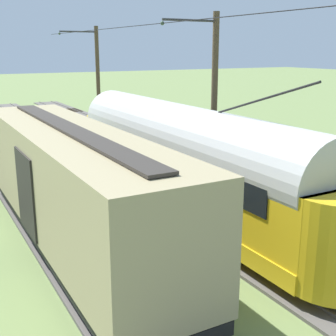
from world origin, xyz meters
The scene contains 10 objects.
ground_plane centered at (0.00, 0.00, 0.00)m, with size 220.00×220.00×0.00m, color olive.
track_streetcar_siding centered at (-4.87, -0.31, 0.05)m, with size 2.80×80.00×0.18m.
track_adjacent_siding centered at (0.00, -0.31, 0.05)m, with size 2.80×80.00×0.18m.
track_third_siding centered at (4.87, -0.31, 0.05)m, with size 2.80×80.00×0.18m.
vintage_streetcar centered at (0.00, 1.17, 2.26)m, with size 2.65×17.63×5.45m.
flatcar_adjacent centered at (-4.87, -2.99, 0.86)m, with size 2.80×14.58×1.60m.
coach_far_siding centered at (4.87, 2.24, 2.17)m, with size 2.96×13.93×3.85m.
catenary_pole_foreground centered at (-2.53, -15.12, 4.13)m, with size 2.81×0.28×7.93m.
catenary_pole_mid_near centered at (-2.53, -0.58, 4.13)m, with size 2.81×0.28×7.93m.
overhead_wire_run centered at (-0.04, 5.96, 7.39)m, with size 2.61×47.61×0.18m.
Camera 1 is at (8.95, 16.04, 6.40)m, focal length 48.47 mm.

